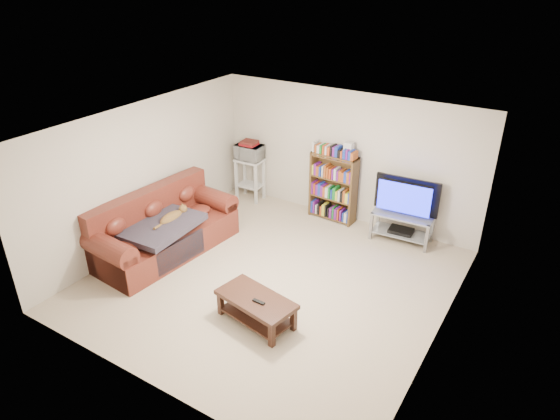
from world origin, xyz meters
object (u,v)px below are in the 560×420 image
Objects in this scene: tv_stand at (402,223)px; sofa at (163,231)px; coffee_table at (256,305)px; bookshelf at (333,186)px.

sofa is at bearing -147.36° from tv_stand.
coffee_table is 3.25m from tv_stand.
bookshelf reaches higher than sofa.
bookshelf is (-0.48, 3.23, 0.38)m from coffee_table.
sofa is 2.14× the size of coffee_table.
sofa reaches higher than coffee_table.
sofa is 1.95× the size of bookshelf.
sofa is 3.16m from bookshelf.
coffee_table is at bearing -11.78° from sofa.
tv_stand is 1.42m from bookshelf.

